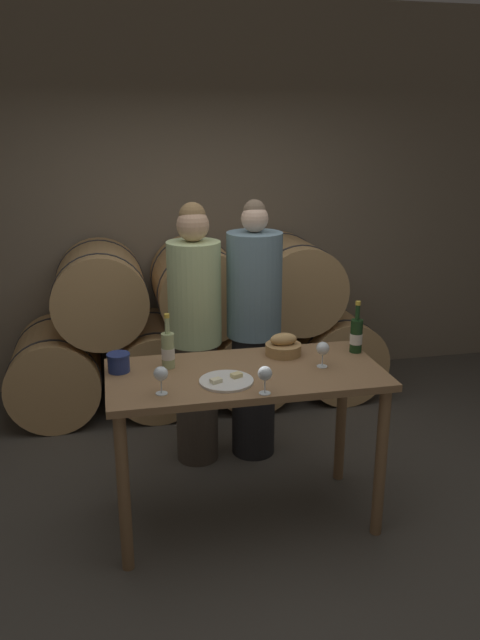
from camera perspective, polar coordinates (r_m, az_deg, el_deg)
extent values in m
plane|color=#4C473F|center=(3.86, 0.47, -17.59)|extent=(10.00, 10.00, 0.00)
cube|color=gray|center=(5.44, -4.88, 10.86)|extent=(10.00, 0.12, 3.20)
cylinder|color=tan|center=(5.17, -16.47, -4.47)|extent=(0.70, 0.88, 0.70)
cylinder|color=#2D2D33|center=(4.91, -16.66, -5.67)|extent=(0.71, 0.02, 0.71)
cylinder|color=#2D2D33|center=(5.43, -16.29, -3.39)|extent=(0.71, 0.03, 0.71)
cylinder|color=tan|center=(5.16, -7.93, -3.94)|extent=(0.70, 0.88, 0.70)
cylinder|color=#2D2D33|center=(4.90, -7.67, -5.10)|extent=(0.71, 0.02, 0.71)
cylinder|color=#2D2D33|center=(5.43, -8.18, -2.88)|extent=(0.71, 0.03, 0.71)
cylinder|color=tan|center=(5.27, 0.43, -3.33)|extent=(0.70, 0.88, 0.70)
cylinder|color=#2D2D33|center=(5.01, 1.14, -4.43)|extent=(0.71, 0.02, 0.71)
cylinder|color=#2D2D33|center=(5.52, -0.21, -2.32)|extent=(0.71, 0.03, 0.71)
cylinder|color=tan|center=(5.48, 8.30, -2.69)|extent=(0.70, 0.88, 0.70)
cylinder|color=#2D2D33|center=(5.23, 9.37, -3.71)|extent=(0.71, 0.02, 0.71)
cylinder|color=#2D2D33|center=(5.72, 7.34, -1.75)|extent=(0.71, 0.03, 0.71)
cylinder|color=tan|center=(4.96, -12.66, 2.56)|extent=(0.70, 0.88, 0.70)
cylinder|color=#2D2D33|center=(4.69, -12.65, 1.71)|extent=(0.71, 0.02, 0.71)
cylinder|color=#2D2D33|center=(5.23, -12.67, 3.33)|extent=(0.71, 0.03, 0.71)
cylinder|color=tan|center=(5.01, -3.85, 3.10)|extent=(0.70, 0.88, 0.70)
cylinder|color=#2D2D33|center=(4.74, -3.34, 2.28)|extent=(0.71, 0.02, 0.71)
cylinder|color=#2D2D33|center=(5.28, -4.30, 3.83)|extent=(0.71, 0.03, 0.71)
cylinder|color=tan|center=(5.17, 4.61, 3.54)|extent=(0.70, 0.88, 0.70)
cylinder|color=#2D2D33|center=(4.92, 5.55, 2.77)|extent=(0.71, 0.02, 0.71)
cylinder|color=#2D2D33|center=(5.44, 3.76, 4.24)|extent=(0.71, 0.03, 0.71)
cylinder|color=olive|center=(3.30, -10.57, -15.33)|extent=(0.06, 0.06, 0.89)
cylinder|color=olive|center=(3.58, 12.74, -12.65)|extent=(0.06, 0.06, 0.89)
cylinder|color=olive|center=(3.82, -10.92, -10.57)|extent=(0.06, 0.06, 0.89)
cylinder|color=olive|center=(4.06, 9.24, -8.66)|extent=(0.06, 0.06, 0.89)
cube|color=olive|center=(3.42, 0.51, -5.02)|extent=(1.51, 0.71, 0.04)
cylinder|color=#4C4238|center=(4.27, -3.97, -7.43)|extent=(0.28, 0.28, 0.85)
cylinder|color=beige|center=(4.01, -4.20, 2.45)|extent=(0.35, 0.35, 0.67)
sphere|color=tan|center=(3.92, -4.34, 8.64)|extent=(0.21, 0.21, 0.21)
sphere|color=olive|center=(3.93, -4.38, 9.48)|extent=(0.17, 0.17, 0.17)
cylinder|color=#232326|center=(4.33, 1.24, -6.83)|extent=(0.30, 0.30, 0.87)
cylinder|color=gray|center=(4.08, 1.31, 3.23)|extent=(0.36, 0.36, 0.69)
sphere|color=beige|center=(3.99, 1.36, 9.25)|extent=(0.17, 0.17, 0.17)
sphere|color=#75604C|center=(4.00, 1.33, 9.96)|extent=(0.14, 0.14, 0.14)
cylinder|color=#193819|center=(3.73, 10.58, -1.44)|extent=(0.07, 0.07, 0.20)
cylinder|color=#193819|center=(3.69, 10.70, 0.68)|extent=(0.03, 0.03, 0.09)
cylinder|color=gold|center=(3.67, 10.75, 1.52)|extent=(0.03, 0.03, 0.02)
cylinder|color=white|center=(3.73, 10.56, -1.68)|extent=(0.07, 0.07, 0.06)
cylinder|color=#ADBC7F|center=(3.46, -6.60, -2.79)|extent=(0.07, 0.07, 0.20)
cylinder|color=#ADBC7F|center=(3.41, -6.68, -0.52)|extent=(0.03, 0.03, 0.09)
cylinder|color=gold|center=(3.39, -6.72, 0.39)|extent=(0.03, 0.03, 0.02)
cylinder|color=white|center=(3.46, -6.59, -3.04)|extent=(0.07, 0.07, 0.06)
cylinder|color=navy|center=(3.46, -11.03, -3.85)|extent=(0.12, 0.12, 0.10)
cylinder|color=navy|center=(3.44, -11.08, -3.14)|extent=(0.13, 0.13, 0.01)
cylinder|color=#A87F4C|center=(3.66, 3.98, -2.68)|extent=(0.21, 0.21, 0.06)
ellipsoid|color=tan|center=(3.63, 4.00, -1.77)|extent=(0.16, 0.09, 0.07)
cylinder|color=white|center=(3.27, -1.25, -5.60)|extent=(0.29, 0.29, 0.01)
cube|color=beige|center=(3.30, -0.33, -5.06)|extent=(0.07, 0.06, 0.02)
cube|color=beige|center=(3.23, -2.20, -5.56)|extent=(0.07, 0.06, 0.02)
cylinder|color=white|center=(3.16, -7.18, -6.67)|extent=(0.06, 0.06, 0.00)
cylinder|color=white|center=(3.15, -7.20, -6.03)|extent=(0.01, 0.01, 0.07)
sphere|color=white|center=(3.12, -7.25, -4.88)|extent=(0.07, 0.07, 0.07)
cylinder|color=white|center=(3.14, 2.28, -6.70)|extent=(0.06, 0.06, 0.00)
cylinder|color=white|center=(3.13, 2.29, -6.05)|extent=(0.01, 0.01, 0.07)
sphere|color=white|center=(3.10, 2.30, -4.90)|extent=(0.07, 0.07, 0.07)
cylinder|color=white|center=(3.51, 7.51, -4.22)|extent=(0.06, 0.06, 0.00)
cylinder|color=white|center=(3.49, 7.54, -3.62)|extent=(0.01, 0.01, 0.07)
sphere|color=white|center=(3.47, 7.58, -2.58)|extent=(0.07, 0.07, 0.07)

